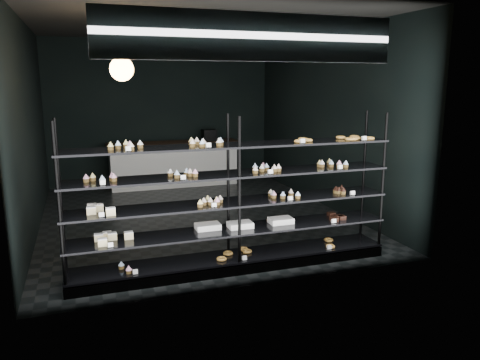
# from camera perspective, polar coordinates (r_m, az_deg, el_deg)

# --- Properties ---
(room) EXTENTS (5.01, 6.01, 3.20)m
(room) POSITION_cam_1_polar(r_m,az_deg,el_deg) (7.92, -5.89, 6.85)
(room) COLOR black
(room) RESTS_ON ground
(display_shelf) EXTENTS (4.00, 0.50, 1.91)m
(display_shelf) POSITION_cam_1_polar(r_m,az_deg,el_deg) (5.75, -1.03, -4.90)
(display_shelf) COLOR black
(display_shelf) RESTS_ON room
(signage) EXTENTS (3.30, 0.05, 0.50)m
(signage) POSITION_cam_1_polar(r_m,az_deg,el_deg) (5.10, 1.62, 17.06)
(signage) COLOR #0D1C44
(signage) RESTS_ON room
(pendant_lamp) EXTENTS (0.31, 0.31, 0.89)m
(pendant_lamp) POSITION_cam_1_polar(r_m,az_deg,el_deg) (6.45, -14.23, 12.98)
(pendant_lamp) COLOR black
(pendant_lamp) RESTS_ON room
(service_counter) EXTENTS (2.87, 0.65, 1.23)m
(service_counter) POSITION_cam_1_polar(r_m,az_deg,el_deg) (10.52, -8.00, 2.02)
(service_counter) COLOR silver
(service_counter) RESTS_ON room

